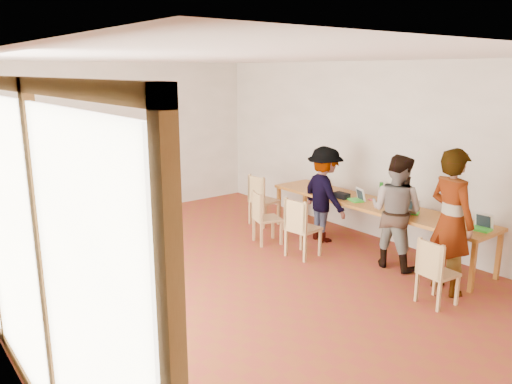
# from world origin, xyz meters

# --- Properties ---
(ground) EXTENTS (8.00, 8.00, 0.00)m
(ground) POSITION_xyz_m (0.00, 0.00, 0.00)
(ground) COLOR maroon
(ground) RESTS_ON ground
(wall_back) EXTENTS (6.00, 0.10, 3.00)m
(wall_back) POSITION_xyz_m (0.00, 4.00, 1.50)
(wall_back) COLOR silver
(wall_back) RESTS_ON ground
(wall_right) EXTENTS (0.10, 8.00, 3.00)m
(wall_right) POSITION_xyz_m (3.00, 0.00, 1.50)
(wall_right) COLOR silver
(wall_right) RESTS_ON ground
(ceiling) EXTENTS (6.00, 8.00, 0.04)m
(ceiling) POSITION_xyz_m (0.00, 0.00, 3.02)
(ceiling) COLOR white
(ceiling) RESTS_ON wall_back
(communal_table) EXTENTS (0.80, 4.00, 0.75)m
(communal_table) POSITION_xyz_m (2.50, -0.42, 0.70)
(communal_table) COLOR #C07B2A
(communal_table) RESTS_ON ground
(side_table) EXTENTS (0.90, 0.90, 0.75)m
(side_table) POSITION_xyz_m (-2.13, 1.64, 0.67)
(side_table) COLOR #C07B2A
(side_table) RESTS_ON ground
(chair_near) EXTENTS (0.44, 0.44, 0.45)m
(chair_near) POSITION_xyz_m (1.43, -2.25, 0.52)
(chair_near) COLOR tan
(chair_near) RESTS_ON ground
(chair_mid) EXTENTS (0.49, 0.49, 0.50)m
(chair_mid) POSITION_xyz_m (1.23, -0.05, 0.58)
(chair_mid) COLOR tan
(chair_mid) RESTS_ON ground
(chair_far) EXTENTS (0.51, 0.51, 0.47)m
(chair_far) POSITION_xyz_m (1.19, 0.82, 0.54)
(chair_far) COLOR tan
(chair_far) RESTS_ON ground
(chair_empty) EXTENTS (0.47, 0.47, 0.51)m
(chair_empty) POSITION_xyz_m (1.80, 1.63, 0.59)
(chair_empty) COLOR tan
(chair_empty) RESTS_ON ground
(chair_spare) EXTENTS (0.52, 0.52, 0.43)m
(chair_spare) POSITION_xyz_m (-1.24, 1.93, 0.49)
(chair_spare) COLOR tan
(chair_spare) RESTS_ON ground
(person_near) EXTENTS (0.62, 0.79, 1.91)m
(person_near) POSITION_xyz_m (1.94, -2.12, 0.95)
(person_near) COLOR gray
(person_near) RESTS_ON ground
(person_mid) EXTENTS (0.74, 0.90, 1.68)m
(person_mid) POSITION_xyz_m (2.11, -1.15, 0.84)
(person_mid) COLOR gray
(person_mid) RESTS_ON ground
(person_far) EXTENTS (0.80, 1.15, 1.62)m
(person_far) POSITION_xyz_m (2.12, 0.31, 0.81)
(person_far) COLOR gray
(person_far) RESTS_ON ground
(laptop_near) EXTENTS (0.25, 0.28, 0.22)m
(laptop_near) POSITION_xyz_m (2.56, -2.22, 0.81)
(laptop_near) COLOR #40DA38
(laptop_near) RESTS_ON communal_table
(laptop_mid) EXTENTS (0.29, 0.30, 0.20)m
(laptop_mid) POSITION_xyz_m (2.51, -1.14, 0.81)
(laptop_mid) COLOR #40DA38
(laptop_mid) RESTS_ON communal_table
(laptop_far) EXTENTS (0.28, 0.30, 0.21)m
(laptop_far) POSITION_xyz_m (2.42, -0.18, 0.81)
(laptop_far) COLOR #40DA38
(laptop_far) RESTS_ON communal_table
(yellow_mug) EXTENTS (0.16, 0.16, 0.10)m
(yellow_mug) POSITION_xyz_m (2.69, -0.72, 0.80)
(yellow_mug) COLOR yellow
(yellow_mug) RESTS_ON communal_table
(green_bottle) EXTENTS (0.07, 0.07, 0.28)m
(green_bottle) POSITION_xyz_m (2.84, -0.31, 0.89)
(green_bottle) COLOR #1A691B
(green_bottle) RESTS_ON communal_table
(clear_glass) EXTENTS (0.07, 0.07, 0.09)m
(clear_glass) POSITION_xyz_m (2.82, 0.95, 0.80)
(clear_glass) COLOR silver
(clear_glass) RESTS_ON communal_table
(condiment_cup) EXTENTS (0.08, 0.08, 0.06)m
(condiment_cup) POSITION_xyz_m (2.17, 0.42, 0.78)
(condiment_cup) COLOR white
(condiment_cup) RESTS_ON communal_table
(pink_phone) EXTENTS (0.05, 0.10, 0.01)m
(pink_phone) POSITION_xyz_m (2.62, -0.28, 0.76)
(pink_phone) COLOR #DD3A54
(pink_phone) RESTS_ON communal_table
(black_pouch) EXTENTS (0.16, 0.26, 0.09)m
(black_pouch) POSITION_xyz_m (2.34, 0.12, 0.80)
(black_pouch) COLOR black
(black_pouch) RESTS_ON communal_table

